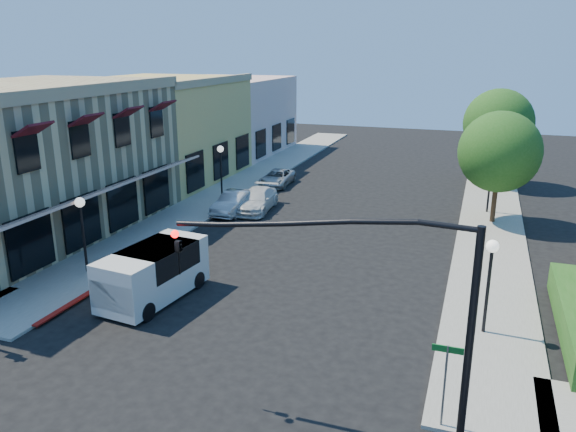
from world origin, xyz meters
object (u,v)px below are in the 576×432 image
(parked_car_b, at_px, (234,202))
(parked_car_d, at_px, (277,178))
(white_van, at_px, (152,271))
(lamppost_left_near, at_px, (81,216))
(street_tree_a, at_px, (500,152))
(street_tree_b, at_px, (498,123))
(parked_car_a, at_px, (160,249))
(signal_mast_arm, at_px, (383,291))
(lamppost_left_far, at_px, (221,158))
(lamppost_right_far, at_px, (491,170))
(parked_car_c, at_px, (257,200))
(lamppost_right_near, at_px, (491,263))
(street_name_sign, at_px, (446,373))

(parked_car_b, xyz_separation_m, parked_car_d, (0.00, 7.58, -0.10))
(white_van, bearing_deg, lamppost_left_near, 162.80)
(street_tree_a, height_order, white_van, street_tree_a)
(street_tree_b, xyz_separation_m, parked_car_a, (-15.00, -21.56, -3.91))
(street_tree_b, relative_size, white_van, 1.39)
(signal_mast_arm, xyz_separation_m, white_van, (-10.04, 5.17, -2.84))
(parked_car_a, bearing_deg, lamppost_left_far, 103.50)
(parked_car_d, bearing_deg, lamppost_right_far, -12.69)
(lamppost_left_near, bearing_deg, parked_car_b, 78.19)
(parked_car_c, bearing_deg, street_tree_b, 35.65)
(lamppost_right_far, bearing_deg, street_tree_a, -81.47)
(white_van, height_order, parked_car_b, white_van)
(lamppost_right_far, relative_size, parked_car_b, 0.87)
(lamppost_right_near, distance_m, lamppost_right_far, 16.00)
(white_van, height_order, parked_car_c, white_van)
(signal_mast_arm, relative_size, parked_car_b, 1.96)
(lamppost_left_far, bearing_deg, street_tree_b, 30.03)
(street_name_sign, xyz_separation_m, parked_car_b, (-13.70, 16.80, -1.02))
(street_name_sign, xyz_separation_m, white_van, (-11.68, 4.46, -0.45))
(street_tree_a, bearing_deg, parked_car_d, 163.03)
(signal_mast_arm, relative_size, parked_car_d, 1.94)
(street_tree_a, distance_m, parked_car_c, 14.50)
(lamppost_left_far, xyz_separation_m, parked_car_d, (2.30, 4.58, -2.16))
(white_van, xyz_separation_m, parked_car_a, (-2.02, 3.77, -0.61))
(signal_mast_arm, distance_m, lamppost_left_near, 15.82)
(parked_car_c, bearing_deg, parked_car_b, -142.22)
(lamppost_left_far, xyz_separation_m, parked_car_c, (3.38, -2.00, -2.07))
(parked_car_c, bearing_deg, lamppost_right_near, -46.48)
(street_tree_b, relative_size, parked_car_c, 1.52)
(parked_car_a, height_order, parked_car_b, parked_car_b)
(lamppost_left_near, height_order, lamppost_left_far, same)
(street_tree_b, distance_m, signal_mast_arm, 30.65)
(street_name_sign, height_order, white_van, street_name_sign)
(lamppost_left_far, distance_m, lamppost_right_near, 22.02)
(signal_mast_arm, relative_size, white_van, 1.58)
(street_name_sign, xyz_separation_m, parked_car_a, (-13.70, 8.24, -1.06))
(parked_car_d, bearing_deg, white_van, -86.94)
(street_tree_a, relative_size, parked_car_a, 1.73)
(lamppost_right_far, relative_size, parked_car_c, 0.77)
(lamppost_left_far, height_order, parked_car_b, lamppost_left_far)
(lamppost_left_far, distance_m, lamppost_right_far, 17.12)
(signal_mast_arm, xyz_separation_m, lamppost_left_near, (-14.36, 6.50, -1.35))
(parked_car_a, height_order, parked_car_d, parked_car_a)
(street_tree_a, distance_m, lamppost_right_near, 14.08)
(lamppost_right_far, bearing_deg, parked_car_d, 170.05)
(lamppost_right_near, height_order, white_van, lamppost_right_near)
(white_van, height_order, parked_car_d, white_van)
(lamppost_left_near, relative_size, lamppost_left_far, 1.00)
(street_tree_b, distance_m, lamppost_right_far, 8.21)
(lamppost_right_far, relative_size, parked_car_d, 0.87)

